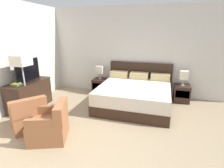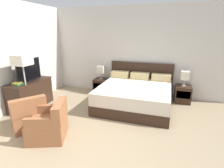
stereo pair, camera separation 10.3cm
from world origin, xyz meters
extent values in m
plane|color=#998466|center=(0.00, 0.00, 0.00)|extent=(10.21, 10.21, 0.00)
cube|color=beige|center=(0.00, 3.43, 1.43)|extent=(6.40, 0.06, 2.86)
cube|color=beige|center=(-2.63, 1.40, 1.43)|extent=(0.06, 5.20, 2.86)
cube|color=#332116|center=(0.45, 2.33, 0.14)|extent=(1.94, 1.97, 0.28)
cube|color=beige|center=(0.45, 2.33, 0.44)|extent=(1.92, 1.95, 0.33)
cube|color=#332116|center=(0.45, 3.34, 0.55)|extent=(2.02, 0.05, 1.10)
cube|color=#D6BC7F|center=(-0.21, 3.14, 0.71)|extent=(0.57, 0.28, 0.20)
cube|color=#D6BC7F|center=(0.45, 3.14, 0.71)|extent=(0.57, 0.28, 0.20)
cube|color=#D6BC7F|center=(1.11, 3.14, 0.71)|extent=(0.57, 0.28, 0.20)
cube|color=#332116|center=(-0.87, 3.11, 0.25)|extent=(0.45, 0.47, 0.51)
cube|color=black|center=(-0.87, 2.88, 0.30)|extent=(0.39, 0.01, 0.22)
cube|color=#332116|center=(1.77, 3.11, 0.25)|extent=(0.45, 0.47, 0.51)
cube|color=black|center=(1.77, 2.88, 0.30)|extent=(0.39, 0.01, 0.22)
cylinder|color=#B7B7BC|center=(-0.87, 3.11, 0.52)|extent=(0.11, 0.11, 0.02)
cylinder|color=#B7B7BC|center=(-0.87, 3.11, 0.62)|extent=(0.02, 0.02, 0.19)
cube|color=beige|center=(-0.87, 3.11, 0.83)|extent=(0.24, 0.24, 0.25)
cylinder|color=#B7B7BC|center=(1.77, 3.11, 0.52)|extent=(0.11, 0.11, 0.02)
cylinder|color=#B7B7BC|center=(1.77, 3.11, 0.62)|extent=(0.02, 0.02, 0.19)
cube|color=beige|center=(1.77, 3.11, 0.83)|extent=(0.24, 0.24, 0.25)
cube|color=#332116|center=(-2.30, 1.38, 0.38)|extent=(0.54, 1.22, 0.77)
cube|color=#382419|center=(-2.30, 1.38, 0.76)|extent=(0.55, 1.25, 0.02)
cube|color=black|center=(-2.30, 1.44, 0.78)|extent=(0.18, 0.26, 0.02)
cube|color=black|center=(-2.30, 1.44, 1.07)|extent=(0.04, 0.82, 0.59)
cube|color=black|center=(-2.28, 1.44, 1.07)|extent=(0.01, 0.80, 0.56)
cube|color=#2D7042|center=(-2.31, 1.01, 0.78)|extent=(0.22, 0.19, 0.03)
cube|color=gold|center=(-2.32, 1.01, 0.81)|extent=(0.21, 0.20, 0.03)
cube|color=#935B38|center=(-1.59, 0.51, 0.20)|extent=(0.95, 0.95, 0.40)
cube|color=#935B38|center=(-1.37, 0.35, 0.58)|extent=(0.53, 0.64, 0.36)
cube|color=#935B38|center=(-1.77, 0.28, 0.49)|extent=(0.56, 0.45, 0.18)
cube|color=#935B38|center=(-1.41, 0.75, 0.49)|extent=(0.56, 0.45, 0.18)
cube|color=#935B38|center=(-0.90, 0.27, 0.20)|extent=(0.88, 0.88, 0.40)
cube|color=#935B38|center=(-0.65, 0.37, 0.58)|extent=(0.40, 0.69, 0.36)
cube|color=#935B38|center=(-0.79, 0.00, 0.49)|extent=(0.61, 0.31, 0.18)
cube|color=#935B38|center=(-1.01, 0.55, 0.49)|extent=(0.61, 0.31, 0.18)
cylinder|color=#B7B7BC|center=(-2.08, 1.05, 0.01)|extent=(0.28, 0.28, 0.02)
cylinder|color=#B7B7BC|center=(-2.08, 1.05, 0.65)|extent=(0.03, 0.03, 1.25)
cube|color=beige|center=(-2.08, 1.05, 1.40)|extent=(0.36, 0.36, 0.25)
camera|label=1|loc=(1.19, -2.29, 2.06)|focal=28.00mm
camera|label=2|loc=(1.29, -2.26, 2.06)|focal=28.00mm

